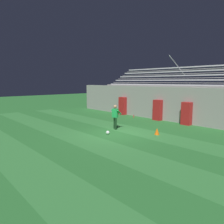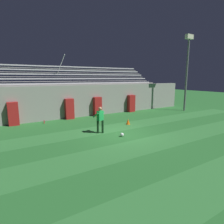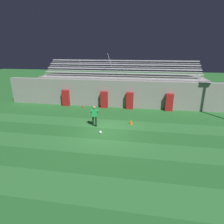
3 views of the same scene
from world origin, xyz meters
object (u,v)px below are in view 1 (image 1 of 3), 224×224
object	(u,v)px
padding_pillar_far_left	(123,106)
soccer_ball	(108,133)
traffic_cone	(157,131)
padding_pillar_gate_right	(186,114)
goalkeeper	(115,115)
padding_pillar_gate_left	(158,110)
water_bottle	(134,116)

from	to	relation	value
padding_pillar_far_left	soccer_ball	distance (m)	8.24
soccer_ball	traffic_cone	distance (m)	3.02
padding_pillar_gate_right	soccer_ball	xyz separation A→B (m)	(-1.64, -6.33, -0.75)
padding_pillar_gate_right	goalkeeper	xyz separation A→B (m)	(-2.40, -5.01, 0.10)
soccer_ball	padding_pillar_gate_right	bearing A→B (deg)	75.49
padding_pillar_gate_left	traffic_cone	distance (m)	5.19
padding_pillar_gate_right	soccer_ball	world-z (taller)	padding_pillar_gate_right
water_bottle	traffic_cone	bearing A→B (deg)	-34.19
goalkeeper	padding_pillar_gate_right	bearing A→B (deg)	64.37
padding_pillar_gate_left	padding_pillar_far_left	xyz separation A→B (m)	(-4.21, 0.00, 0.00)
soccer_ball	goalkeeper	bearing A→B (deg)	120.04
padding_pillar_gate_right	traffic_cone	xyz separation A→B (m)	(0.43, -4.13, -0.65)
padding_pillar_gate_right	water_bottle	distance (m)	4.94
padding_pillar_gate_left	water_bottle	size ratio (longest dim) A/B	7.14
padding_pillar_gate_left	water_bottle	xyz separation A→B (m)	(-2.20, -0.54, -0.74)
padding_pillar_gate_right	water_bottle	size ratio (longest dim) A/B	7.14
soccer_ball	water_bottle	xyz separation A→B (m)	(-3.21, 5.79, 0.01)
goalkeeper	water_bottle	bearing A→B (deg)	118.75
padding_pillar_gate_right	padding_pillar_far_left	world-z (taller)	same
padding_pillar_gate_right	traffic_cone	size ratio (longest dim) A/B	4.08
padding_pillar_gate_right	traffic_cone	distance (m)	4.20
padding_pillar_gate_left	traffic_cone	xyz separation A→B (m)	(3.08, -4.13, -0.65)
soccer_ball	water_bottle	bearing A→B (deg)	119.04
padding_pillar_far_left	water_bottle	bearing A→B (deg)	-15.07
soccer_ball	traffic_cone	world-z (taller)	traffic_cone
soccer_ball	traffic_cone	size ratio (longest dim) A/B	0.52
goalkeeper	traffic_cone	xyz separation A→B (m)	(2.83, 0.88, -0.74)
goalkeeper	soccer_ball	world-z (taller)	goalkeeper
padding_pillar_gate_right	padding_pillar_far_left	size ratio (longest dim) A/B	1.00
padding_pillar_gate_left	soccer_ball	world-z (taller)	padding_pillar_gate_left
padding_pillar_gate_right	goalkeeper	distance (m)	5.55
padding_pillar_far_left	water_bottle	size ratio (longest dim) A/B	7.14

